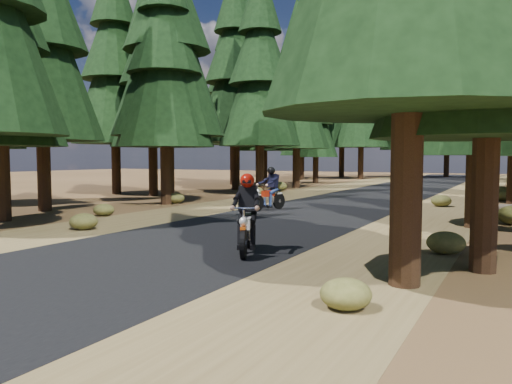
# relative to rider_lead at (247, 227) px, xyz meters

# --- Properties ---
(ground) EXTENTS (120.00, 120.00, 0.00)m
(ground) POSITION_rel_rider_lead_xyz_m (-1.90, 2.51, -0.61)
(ground) COLOR #4A321A
(ground) RESTS_ON ground
(road) EXTENTS (6.00, 100.00, 0.01)m
(road) POSITION_rel_rider_lead_xyz_m (-1.90, 7.51, -0.60)
(road) COLOR black
(road) RESTS_ON ground
(shoulder_l) EXTENTS (3.20, 100.00, 0.01)m
(shoulder_l) POSITION_rel_rider_lead_xyz_m (-6.50, 7.51, -0.61)
(shoulder_l) COLOR brown
(shoulder_l) RESTS_ON ground
(shoulder_r) EXTENTS (3.20, 100.00, 0.01)m
(shoulder_r) POSITION_rel_rider_lead_xyz_m (2.70, 7.51, -0.61)
(shoulder_r) COLOR brown
(shoulder_r) RESTS_ON ground
(pine_forest) EXTENTS (34.59, 55.08, 16.32)m
(pine_forest) POSITION_rel_rider_lead_xyz_m (-1.91, 23.55, 7.28)
(pine_forest) COLOR black
(pine_forest) RESTS_ON ground
(understory_shrubs) EXTENTS (15.23, 30.35, 0.64)m
(understory_shrubs) POSITION_rel_rider_lead_xyz_m (-0.97, 10.42, -0.34)
(understory_shrubs) COLOR #474C1E
(understory_shrubs) RESTS_ON ground
(rider_lead) EXTENTS (1.37, 2.11, 1.81)m
(rider_lead) POSITION_rel_rider_lead_xyz_m (0.00, 0.00, 0.00)
(rider_lead) COLOR white
(rider_lead) RESTS_ON road
(rider_follow) EXTENTS (1.14, 2.09, 1.78)m
(rider_follow) POSITION_rel_rider_lead_xyz_m (-3.75, 8.56, -0.01)
(rider_follow) COLOR maroon
(rider_follow) RESTS_ON road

